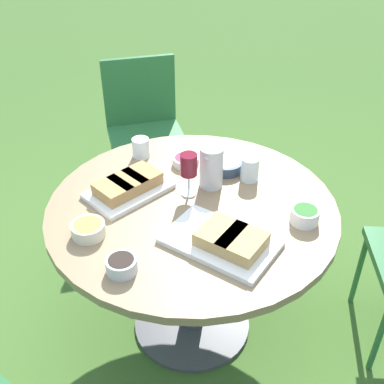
# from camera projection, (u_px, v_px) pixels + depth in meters

# --- Properties ---
(ground_plane) EXTENTS (40.00, 40.00, 0.00)m
(ground_plane) POSITION_uv_depth(u_px,v_px,m) (192.00, 323.00, 2.33)
(ground_plane) COLOR #446B2B
(dining_table) EXTENTS (1.16, 1.16, 0.72)m
(dining_table) POSITION_uv_depth(u_px,v_px,m) (192.00, 229.00, 1.99)
(dining_table) COLOR #4C4C51
(dining_table) RESTS_ON ground_plane
(chair_far_back) EXTENTS (0.61, 0.61, 0.89)m
(chair_far_back) POSITION_uv_depth(u_px,v_px,m) (144.00, 122.00, 2.93)
(chair_far_back) COLOR #2D6B38
(chair_far_back) RESTS_ON ground_plane
(water_pitcher) EXTENTS (0.10, 0.10, 0.18)m
(water_pitcher) POSITION_uv_depth(u_px,v_px,m) (212.00, 167.00, 1.97)
(water_pitcher) COLOR silver
(water_pitcher) RESTS_ON dining_table
(wine_glass) EXTENTS (0.07, 0.07, 0.19)m
(wine_glass) POSITION_uv_depth(u_px,v_px,m) (189.00, 166.00, 1.89)
(wine_glass) COLOR silver
(wine_glass) RESTS_ON dining_table
(platter_bread_main) EXTENTS (0.27, 0.41, 0.07)m
(platter_bread_main) POSITION_uv_depth(u_px,v_px,m) (226.00, 240.00, 1.69)
(platter_bread_main) COLOR white
(platter_bread_main) RESTS_ON dining_table
(platter_charcuterie) EXTENTS (0.38, 0.29, 0.07)m
(platter_charcuterie) POSITION_uv_depth(u_px,v_px,m) (128.00, 186.00, 1.96)
(platter_charcuterie) COLOR white
(platter_charcuterie) RESTS_ON dining_table
(bowl_fries) EXTENTS (0.12, 0.12, 0.05)m
(bowl_fries) POSITION_uv_depth(u_px,v_px,m) (88.00, 229.00, 1.74)
(bowl_fries) COLOR beige
(bowl_fries) RESTS_ON dining_table
(bowl_salad) EXTENTS (0.11, 0.11, 0.06)m
(bowl_salad) POSITION_uv_depth(u_px,v_px,m) (305.00, 215.00, 1.80)
(bowl_salad) COLOR white
(bowl_salad) RESTS_ON dining_table
(bowl_olives) EXTENTS (0.11, 0.11, 0.05)m
(bowl_olives) POSITION_uv_depth(u_px,v_px,m) (121.00, 265.00, 1.59)
(bowl_olives) COLOR silver
(bowl_olives) RESTS_ON dining_table
(bowl_dip_red) EXTENTS (0.12, 0.12, 0.04)m
(bowl_dip_red) POSITION_uv_depth(u_px,v_px,m) (186.00, 160.00, 2.15)
(bowl_dip_red) COLOR silver
(bowl_dip_red) RESTS_ON dining_table
(bowl_dip_cream) EXTENTS (0.15, 0.15, 0.05)m
(bowl_dip_cream) POSITION_uv_depth(u_px,v_px,m) (225.00, 165.00, 2.11)
(bowl_dip_cream) COLOR #334256
(bowl_dip_cream) RESTS_ON dining_table
(cup_water_near) EXTENTS (0.08, 0.08, 0.09)m
(cup_water_near) POSITION_uv_depth(u_px,v_px,m) (141.00, 148.00, 2.19)
(cup_water_near) COLOR silver
(cup_water_near) RESTS_ON dining_table
(cup_water_far) EXTENTS (0.08, 0.08, 0.11)m
(cup_water_far) POSITION_uv_depth(u_px,v_px,m) (250.00, 169.00, 2.03)
(cup_water_far) COLOR silver
(cup_water_far) RESTS_ON dining_table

